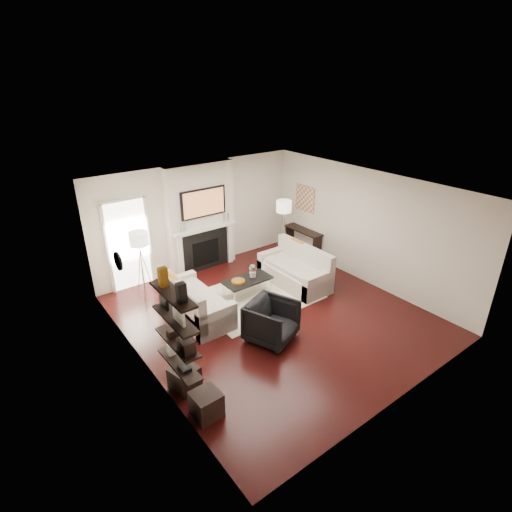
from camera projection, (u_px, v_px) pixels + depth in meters
room_envelope at (274, 257)px, 7.81m from camera, size 6.00×6.00×6.00m
chimney_breast at (201, 218)px, 9.89m from camera, size 1.80×0.25×2.70m
fireplace_surround at (206, 250)px, 10.14m from camera, size 1.30×0.02×1.04m
firebox at (206, 253)px, 10.17m from camera, size 0.75×0.02×0.65m
mantel_pilaster_l at (181, 257)px, 9.72m from camera, size 0.12×0.08×1.10m
mantel_pilaster_r at (230, 243)px, 10.50m from camera, size 0.12×0.08×1.10m
mantel_shelf at (205, 229)px, 9.86m from camera, size 1.70×0.18×0.07m
tv_body at (203, 203)px, 9.60m from camera, size 1.20×0.06×0.70m
tv_screen at (204, 203)px, 9.57m from camera, size 1.10×0.00×0.62m
candlestick_l_tall at (185, 226)px, 9.49m from camera, size 0.04×0.04×0.30m
candlestick_l_short at (180, 229)px, 9.43m from camera, size 0.04×0.04×0.24m
candlestick_r_tall at (224, 217)px, 10.08m from camera, size 0.04×0.04×0.30m
candlestick_r_short at (228, 217)px, 10.17m from camera, size 0.04×0.04×0.24m
hallway_panel at (129, 245)px, 9.09m from camera, size 0.90×0.02×2.10m
door_trim_l at (108, 251)px, 8.81m from camera, size 0.06×0.06×2.16m
door_trim_r at (149, 241)px, 9.34m from camera, size 0.06×0.06×2.16m
door_trim_top at (122, 200)px, 8.62m from camera, size 1.02×0.06×0.06m
rug at (255, 296)px, 9.06m from camera, size 2.60×2.00×0.01m
loveseat_left_base at (196, 308)px, 8.26m from camera, size 0.85×1.80×0.42m
loveseat_left_back at (181, 299)px, 7.94m from camera, size 0.18×1.80×0.80m
loveseat_left_arm_n at (217, 322)px, 7.63m from camera, size 0.85×0.18×0.60m
loveseat_left_arm_s at (178, 288)px, 8.81m from camera, size 0.85×0.18×0.60m
loveseat_left_cushion at (198, 296)px, 8.17m from camera, size 0.63×1.44×0.10m
pillow_left_orange at (173, 285)px, 8.07m from camera, size 0.10×0.42×0.42m
pillow_left_charcoal at (187, 297)px, 7.64m from camera, size 0.10×0.40×0.40m
loveseat_right_base at (294, 276)px, 9.53m from camera, size 0.85×1.80×0.42m
loveseat_right_back at (305, 260)px, 9.58m from camera, size 0.18×1.80×0.80m
loveseat_right_arm_n at (318, 286)px, 8.90m from camera, size 0.85×0.18×0.60m
loveseat_right_arm_s at (273, 261)px, 10.08m from camera, size 0.85×0.18×0.60m
loveseat_right_cushion at (293, 267)px, 9.39m from camera, size 0.63×1.44×0.10m
pillow_right_orange at (297, 249)px, 9.71m from camera, size 0.10×0.42×0.42m
pillow_right_charcoal at (314, 257)px, 9.28m from camera, size 0.10×0.40×0.40m
coffee_table at (247, 280)px, 8.95m from camera, size 1.10×0.55×0.04m
coffee_leg_nw at (235, 299)px, 8.61m from camera, size 0.02×0.02×0.38m
coffee_leg_ne at (271, 285)px, 9.15m from camera, size 0.02×0.02×0.38m
coffee_leg_sw at (224, 291)px, 8.93m from camera, size 0.02×0.02×0.38m
coffee_leg_se at (259, 278)px, 9.47m from camera, size 0.02×0.02×0.38m
hurricane_glass at (253, 272)px, 8.96m from camera, size 0.16×0.16×0.28m
hurricane_candle at (253, 274)px, 8.99m from camera, size 0.09×0.09×0.13m
copper_bowl at (238, 281)px, 8.79m from camera, size 0.30×0.30×0.05m
armchair at (272, 320)px, 7.47m from camera, size 1.07×1.04×0.86m
lamp_left_post at (143, 274)px, 8.76m from camera, size 0.02×0.02×1.20m
lamp_left_shade at (138, 239)px, 8.41m from camera, size 0.40×0.40×0.30m
lamp_left_leg_a at (148, 273)px, 8.82m from camera, size 0.25×0.02×1.23m
lamp_left_leg_b at (139, 273)px, 8.80m from camera, size 0.14×0.22×1.23m
lamp_left_leg_c at (143, 277)px, 8.66m from camera, size 0.14×0.22×1.23m
lamp_right_post at (283, 236)px, 10.78m from camera, size 0.02×0.02×1.20m
lamp_right_shade at (284, 206)px, 10.42m from camera, size 0.40×0.40×0.30m
lamp_right_leg_a at (286, 236)px, 10.83m from camera, size 0.25×0.02×1.23m
lamp_right_leg_b at (279, 236)px, 10.81m from camera, size 0.14×0.22×1.23m
lamp_right_leg_c at (284, 238)px, 10.68m from camera, size 0.14×0.22×1.23m
console_top at (303, 230)px, 10.83m from camera, size 0.35×1.20×0.04m
console_leg_n at (317, 249)px, 10.59m from camera, size 0.30×0.04×0.71m
console_leg_s at (290, 237)px, 11.39m from camera, size 0.30×0.04×0.71m
wall_art at (305, 199)px, 10.69m from camera, size 0.03×0.70×0.70m
shelf_bottom at (180, 364)px, 5.93m from camera, size 0.25×1.00×0.03m
shelf_lower at (177, 342)px, 5.76m from camera, size 0.25×1.00×0.04m
shelf_upper at (175, 319)px, 5.59m from camera, size 0.25×1.00×0.04m
shelf_top at (172, 294)px, 5.42m from camera, size 0.25×1.00×0.04m
decor_magfile_a at (181, 293)px, 5.15m from camera, size 0.12×0.10×0.28m
decor_magfile_b at (163, 277)px, 5.55m from camera, size 0.12×0.10×0.28m
decor_frame_a at (179, 316)px, 5.43m from camera, size 0.04×0.30×0.22m
decor_frame_b at (164, 302)px, 5.78m from camera, size 0.04×0.22×0.18m
decor_wine_rack at (186, 346)px, 5.50m from camera, size 0.18×0.25×0.20m
decor_box_small at (172, 333)px, 5.83m from camera, size 0.15×0.12×0.12m
decor_books at (184, 368)px, 5.79m from camera, size 0.14×0.20×0.05m
decor_box_tall at (171, 349)px, 6.07m from camera, size 0.10×0.10×0.18m
clock_rim at (118, 261)px, 6.83m from camera, size 0.04×0.34×0.34m
clock_face at (119, 261)px, 6.84m from camera, size 0.01×0.29×0.29m
ottoman_near at (185, 378)px, 6.37m from camera, size 0.49×0.49×0.40m
ottoman_far at (206, 404)px, 5.87m from camera, size 0.41×0.41×0.40m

